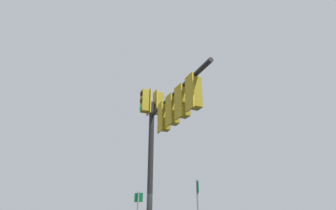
% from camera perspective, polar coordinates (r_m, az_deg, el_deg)
% --- Properties ---
extents(signal_mast_assembly, '(0.96, 4.55, 6.50)m').
position_cam_1_polar(signal_mast_assembly, '(9.28, -0.92, -3.93)').
color(signal_mast_assembly, black).
rests_on(signal_mast_assembly, ground).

